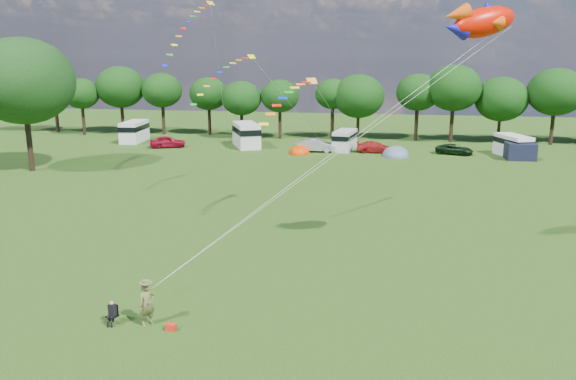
% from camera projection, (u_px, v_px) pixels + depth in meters
% --- Properties ---
extents(ground_plane, '(180.00, 180.00, 0.00)m').
position_uv_depth(ground_plane, '(258.00, 316.00, 25.64)').
color(ground_plane, black).
rests_on(ground_plane, ground).
extents(tree_line, '(102.98, 10.98, 10.27)m').
position_uv_depth(tree_line, '(385.00, 94.00, 75.92)').
color(tree_line, black).
rests_on(tree_line, ground).
extents(big_tree, '(10.00, 10.00, 13.28)m').
position_uv_depth(big_tree, '(23.00, 81.00, 55.25)').
color(big_tree, black).
rests_on(big_tree, ground).
extents(car_a, '(4.90, 3.39, 1.52)m').
position_uv_depth(car_a, '(168.00, 142.00, 71.28)').
color(car_a, maroon).
rests_on(car_a, ground).
extents(car_b, '(4.59, 1.96, 1.58)m').
position_uv_depth(car_b, '(316.00, 145.00, 68.21)').
color(car_b, gray).
rests_on(car_b, ground).
extents(car_c, '(4.52, 2.07, 1.33)m').
position_uv_depth(car_c, '(375.00, 147.00, 67.69)').
color(car_c, '#AB1B1A').
rests_on(car_c, ground).
extents(car_d, '(4.80, 3.22, 1.20)m').
position_uv_depth(car_d, '(454.00, 149.00, 66.55)').
color(car_d, black).
rests_on(car_d, ground).
extents(campervan_a, '(2.86, 5.82, 2.76)m').
position_uv_depth(campervan_a, '(134.00, 131.00, 75.99)').
color(campervan_a, silver).
rests_on(campervan_a, ground).
extents(campervan_b, '(4.99, 6.73, 3.04)m').
position_uv_depth(campervan_b, '(246.00, 134.00, 71.80)').
color(campervan_b, silver).
rests_on(campervan_b, ground).
extents(campervan_c, '(2.90, 5.26, 2.44)m').
position_uv_depth(campervan_c, '(345.00, 139.00, 69.44)').
color(campervan_c, '#BEBEC0').
rests_on(campervan_c, ground).
extents(campervan_d, '(3.83, 5.56, 2.51)m').
position_uv_depth(campervan_d, '(513.00, 145.00, 64.97)').
color(campervan_d, white).
rests_on(campervan_d, ground).
extents(tent_orange, '(2.57, 2.82, 2.01)m').
position_uv_depth(tent_orange, '(299.00, 154.00, 67.05)').
color(tent_orange, '#C93700').
rests_on(tent_orange, ground).
extents(tent_greyblue, '(3.33, 3.65, 2.48)m').
position_uv_depth(tent_greyblue, '(396.00, 156.00, 65.25)').
color(tent_greyblue, '#4E6074').
rests_on(tent_greyblue, ground).
extents(awning_navy, '(3.18, 2.62, 1.92)m').
position_uv_depth(awning_navy, '(520.00, 151.00, 63.16)').
color(awning_navy, black).
rests_on(awning_navy, ground).
extents(kite_flyer, '(0.82, 0.86, 1.98)m').
position_uv_depth(kite_flyer, '(147.00, 304.00, 24.54)').
color(kite_flyer, brown).
rests_on(kite_flyer, ground).
extents(camp_chair, '(0.55, 0.56, 1.12)m').
position_uv_depth(camp_chair, '(113.00, 310.00, 24.70)').
color(camp_chair, '#99999E').
rests_on(camp_chair, ground).
extents(kite_bag, '(0.44, 0.30, 0.31)m').
position_uv_depth(kite_bag, '(171.00, 327.00, 24.24)').
color(kite_bag, red).
rests_on(kite_bag, ground).
extents(fish_kite, '(4.21, 2.89, 2.24)m').
position_uv_depth(fish_kite, '(479.00, 22.00, 27.96)').
color(fish_kite, red).
rests_on(fish_kite, ground).
extents(streamer_kite_a, '(3.39, 5.67, 5.79)m').
position_uv_depth(streamer_kite_a, '(192.00, 23.00, 49.93)').
color(streamer_kite_a, gold).
rests_on(streamer_kite_a, ground).
extents(streamer_kite_b, '(4.25, 4.62, 3.78)m').
position_uv_depth(streamer_kite_b, '(228.00, 71.00, 44.14)').
color(streamer_kite_b, '#E6EE01').
rests_on(streamer_kite_b, ground).
extents(streamer_kite_c, '(3.28, 4.94, 2.84)m').
position_uv_depth(streamer_kite_c, '(293.00, 93.00, 37.64)').
color(streamer_kite_c, gold).
rests_on(streamer_kite_c, ground).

